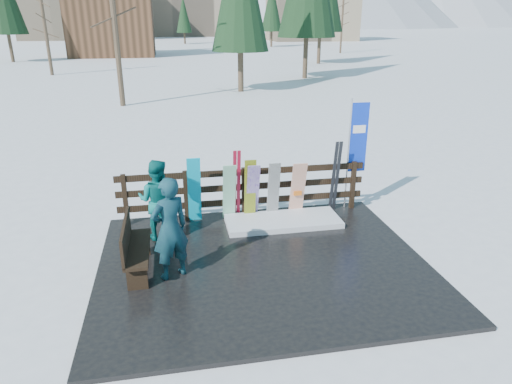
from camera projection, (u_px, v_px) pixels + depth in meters
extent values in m
plane|color=white|center=(263.00, 266.00, 8.50)|extent=(700.00, 700.00, 0.00)
cube|color=black|center=(263.00, 264.00, 8.49)|extent=(6.00, 5.00, 0.08)
cube|color=black|center=(125.00, 200.00, 9.84)|extent=(0.10, 0.10, 1.15)
cube|color=black|center=(186.00, 196.00, 10.07)|extent=(0.10, 0.10, 1.15)
cube|color=black|center=(244.00, 192.00, 10.29)|extent=(0.10, 0.10, 1.15)
cube|color=black|center=(300.00, 188.00, 10.52)|extent=(0.10, 0.10, 1.15)
cube|color=black|center=(353.00, 185.00, 10.74)|extent=(0.10, 0.10, 1.15)
cube|color=black|center=(244.00, 201.00, 10.37)|extent=(5.60, 0.05, 0.14)
cube|color=black|center=(244.00, 187.00, 10.25)|extent=(5.60, 0.05, 0.14)
cube|color=black|center=(244.00, 172.00, 10.12)|extent=(5.60, 0.05, 0.14)
cube|color=white|center=(283.00, 221.00, 10.06)|extent=(2.50, 1.00, 0.12)
cube|color=black|center=(138.00, 249.00, 8.02)|extent=(0.40, 1.50, 0.06)
cube|color=black|center=(137.00, 277.00, 7.55)|extent=(0.34, 0.06, 0.45)
cube|color=black|center=(141.00, 244.00, 8.65)|extent=(0.34, 0.06, 0.45)
cube|color=black|center=(126.00, 236.00, 7.89)|extent=(0.05, 1.50, 0.50)
cube|color=#04C7F3|center=(194.00, 190.00, 9.83)|extent=(0.28, 0.42, 1.55)
cube|color=white|center=(229.00, 192.00, 9.99)|extent=(0.28, 0.39, 1.35)
cube|color=#DDF11F|center=(250.00, 190.00, 10.06)|extent=(0.25, 0.19, 1.41)
cube|color=silver|center=(253.00, 192.00, 10.09)|extent=(0.27, 0.40, 1.32)
cube|color=black|center=(273.00, 190.00, 10.17)|extent=(0.26, 0.25, 1.32)
cube|color=silver|center=(298.00, 189.00, 10.27)|extent=(0.32, 0.34, 1.29)
cube|color=#A7142E|center=(235.00, 185.00, 10.03)|extent=(0.07, 0.32, 1.64)
cube|color=#A7142E|center=(239.00, 185.00, 10.04)|extent=(0.08, 0.32, 1.64)
cube|color=black|center=(333.00, 177.00, 10.41)|extent=(0.08, 0.26, 1.71)
cube|color=black|center=(337.00, 177.00, 10.42)|extent=(0.08, 0.26, 1.71)
cylinder|color=silver|center=(348.00, 155.00, 10.50)|extent=(0.04, 0.04, 2.60)
cube|color=#0C32D0|center=(358.00, 138.00, 10.40)|extent=(0.42, 0.02, 1.60)
imported|color=#134F4D|center=(170.00, 229.00, 7.70)|extent=(0.79, 0.69, 1.83)
imported|color=#096462|center=(158.00, 200.00, 9.13)|extent=(0.97, 0.85, 1.68)
cube|color=tan|center=(312.00, 6.00, 98.52)|extent=(18.00, 12.00, 14.00)
cube|color=brown|center=(112.00, 22.00, 56.27)|extent=(10.00, 8.00, 8.00)
cone|color=black|center=(240.00, 8.00, 27.49)|extent=(3.56, 3.56, 9.89)
cylinder|color=#382B1E|center=(44.00, 22.00, 36.41)|extent=(0.28, 0.28, 8.21)
cone|color=black|center=(3.00, 5.00, 47.50)|extent=(4.11, 4.11, 11.43)
cylinder|color=#382B1E|center=(342.00, 18.00, 61.25)|extent=(0.28, 0.28, 9.05)
cone|color=black|center=(129.00, 4.00, 60.40)|extent=(4.52, 4.52, 12.54)
cone|color=black|center=(272.00, 15.00, 75.69)|extent=(3.58, 3.58, 9.95)
cone|color=black|center=(184.00, 21.00, 85.55)|extent=(2.91, 2.91, 8.08)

